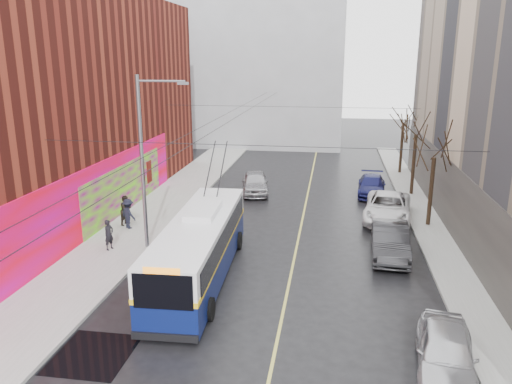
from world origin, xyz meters
TOP-DOWN VIEW (x-y plane):
  - ground at (0.00, 0.00)m, footprint 140.00×140.00m
  - sidewalk_left at (-8.00, 12.00)m, footprint 4.00×60.00m
  - sidewalk_right at (9.00, 12.00)m, footprint 2.00×60.00m
  - lane_line at (1.50, 14.00)m, footprint 0.12×50.00m
  - building_left at (-15.99, 13.99)m, footprint 12.11×36.00m
  - building_far at (-6.00, 44.99)m, footprint 20.50×12.10m
  - streetlight_pole at (-6.14, 10.00)m, footprint 2.65×0.60m
  - catenary_wires at (-2.54, 14.77)m, footprint 18.00×60.00m
  - tree_near at (9.00, 16.00)m, footprint 3.20×3.20m
  - tree_mid at (9.00, 23.00)m, footprint 3.20×3.20m
  - tree_far at (9.00, 30.00)m, footprint 3.20×3.20m
  - puddle at (-4.64, 0.46)m, footprint 2.58×2.78m
  - pigeons_flying at (-1.97, 10.36)m, footprint 1.75×1.47m
  - trolleybus at (-2.59, 7.00)m, footprint 3.02×11.53m
  - parked_car_a at (7.00, 1.19)m, footprint 2.45×4.73m
  - parked_car_b at (6.24, 10.97)m, footprint 1.99×5.13m
  - parked_car_c at (6.70, 16.93)m, footprint 3.46×6.18m
  - parked_car_d at (6.14, 22.76)m, footprint 2.25×4.91m
  - following_car at (-2.40, 21.92)m, footprint 2.67×4.97m
  - pedestrian_a at (-8.06, 9.30)m, footprint 0.56×0.68m
  - pedestrian_b at (-8.75, 13.18)m, footprint 0.87×1.01m
  - pedestrian_c at (-8.38, 12.60)m, footprint 1.31×1.17m

SIDE VIEW (x-z plane):
  - ground at x=0.00m, z-range 0.00..0.00m
  - lane_line at x=1.50m, z-range 0.00..0.01m
  - puddle at x=-4.64m, z-range 0.00..0.01m
  - sidewalk_left at x=-8.00m, z-range 0.00..0.15m
  - sidewalk_right at x=9.00m, z-range 0.00..0.15m
  - parked_car_d at x=6.14m, z-range 0.00..1.39m
  - parked_car_a at x=7.00m, z-range 0.00..1.54m
  - following_car at x=-2.40m, z-range 0.00..1.61m
  - parked_car_c at x=6.70m, z-range 0.00..1.63m
  - parked_car_b at x=6.24m, z-range 0.00..1.66m
  - pedestrian_a at x=-8.06m, z-range 0.15..1.75m
  - pedestrian_c at x=-8.38m, z-range 0.15..1.91m
  - pedestrian_b at x=-8.75m, z-range 0.15..1.94m
  - trolleybus at x=-2.59m, z-range -1.20..4.22m
  - streetlight_pole at x=-6.14m, z-range 0.35..9.35m
  - tree_near at x=9.00m, z-range 1.78..8.18m
  - tree_far at x=9.00m, z-range 1.86..8.43m
  - tree_mid at x=9.00m, z-range 1.91..8.59m
  - catenary_wires at x=-2.54m, z-range 6.13..6.36m
  - pigeons_flying at x=-1.97m, z-range 5.75..8.00m
  - building_left at x=-15.99m, z-range -0.01..13.99m
  - building_far at x=-6.00m, z-range 0.02..18.02m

